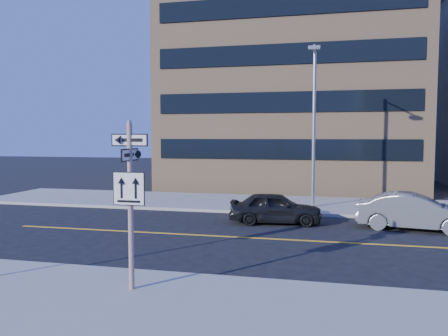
% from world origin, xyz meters
% --- Properties ---
extents(ground, '(120.00, 120.00, 0.00)m').
position_xyz_m(ground, '(0.00, 0.00, 0.00)').
color(ground, black).
rests_on(ground, ground).
extents(sign_pole, '(0.92, 0.92, 4.06)m').
position_xyz_m(sign_pole, '(0.00, -2.51, 2.44)').
color(sign_pole, beige).
rests_on(sign_pole, near_sidewalk).
extents(parked_car_a, '(2.04, 4.19, 1.38)m').
position_xyz_m(parked_car_a, '(2.47, 6.97, 0.69)').
color(parked_car_a, black).
rests_on(parked_car_a, ground).
extents(parked_car_b, '(2.30, 4.74, 1.50)m').
position_xyz_m(parked_car_b, '(8.17, 6.87, 0.75)').
color(parked_car_b, slate).
rests_on(parked_car_b, ground).
extents(streetlight_a, '(0.55, 2.25, 8.00)m').
position_xyz_m(streetlight_a, '(4.00, 10.76, 4.76)').
color(streetlight_a, gray).
rests_on(streetlight_a, far_sidewalk).
extents(building_brick, '(18.00, 18.00, 18.00)m').
position_xyz_m(building_brick, '(2.00, 25.00, 9.00)').
color(building_brick, tan).
rests_on(building_brick, ground).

